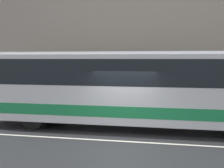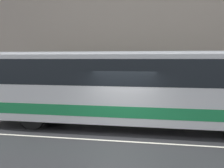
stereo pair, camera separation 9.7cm
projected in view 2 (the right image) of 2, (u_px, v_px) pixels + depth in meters
The scene contains 5 objects.
ground_plane at pixel (119, 141), 11.28m from camera, with size 60.00×60.00×0.00m, color #262628.
sidewalk at pixel (139, 114), 16.54m from camera, with size 60.00×2.81×0.14m.
building_facade at pixel (143, 27), 17.66m from camera, with size 60.00×0.35×9.94m.
lane_stripe at pixel (119, 141), 11.28m from camera, with size 54.00×0.14×0.01m.
transit_bus at pixel (126, 85), 13.33m from camera, with size 12.38×2.59×3.27m.
Camera 2 is at (2.15, -10.87, 2.98)m, focal length 50.00 mm.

